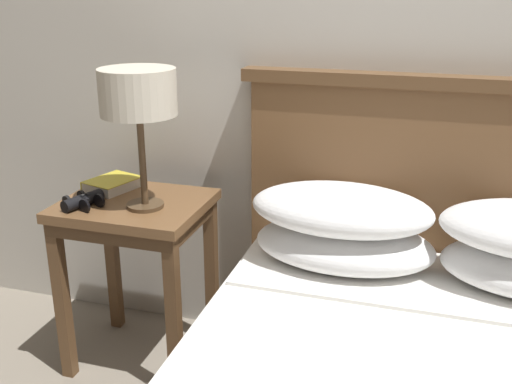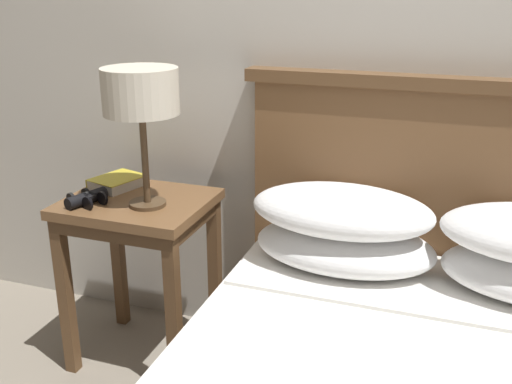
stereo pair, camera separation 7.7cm
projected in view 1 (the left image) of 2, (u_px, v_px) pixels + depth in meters
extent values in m
cube|color=beige|center=(350.00, 15.00, 2.06)|extent=(8.00, 0.06, 2.60)
cube|color=brown|center=(134.00, 205.00, 2.16)|extent=(0.51, 0.43, 0.04)
cube|color=brown|center=(135.00, 216.00, 2.17)|extent=(0.48, 0.40, 0.05)
cube|color=brown|center=(62.00, 301.00, 2.17)|extent=(0.04, 0.04, 0.63)
cube|color=brown|center=(174.00, 320.00, 2.05)|extent=(0.04, 0.04, 0.63)
cube|color=brown|center=(113.00, 259.00, 2.49)|extent=(0.04, 0.04, 0.63)
cube|color=brown|center=(212.00, 274.00, 2.37)|extent=(0.04, 0.04, 0.63)
cube|color=white|center=(433.00, 291.00, 1.85)|extent=(1.26, 0.28, 0.01)
cube|color=brown|center=(437.00, 238.00, 2.15)|extent=(1.38, 0.06, 1.07)
cube|color=brown|center=(454.00, 83.00, 1.97)|extent=(1.44, 0.10, 0.04)
ellipsoid|color=white|center=(344.00, 245.00, 2.01)|extent=(0.60, 0.36, 0.15)
ellipsoid|color=white|center=(341.00, 209.00, 1.97)|extent=(0.60, 0.36, 0.15)
cylinder|color=#4C3823|center=(145.00, 205.00, 2.09)|extent=(0.13, 0.13, 0.01)
cylinder|color=#4C3823|center=(142.00, 160.00, 2.04)|extent=(0.02, 0.02, 0.31)
cylinder|color=beige|center=(138.00, 92.00, 1.96)|extent=(0.26, 0.26, 0.15)
cube|color=silver|center=(113.00, 184.00, 2.27)|extent=(0.19, 0.22, 0.04)
cube|color=gold|center=(112.00, 179.00, 2.26)|extent=(0.19, 0.22, 0.00)
cube|color=gold|center=(100.00, 181.00, 2.31)|extent=(0.06, 0.18, 0.04)
cylinder|color=black|center=(75.00, 203.00, 2.07)|extent=(0.07, 0.10, 0.04)
cylinder|color=black|center=(85.00, 206.00, 2.04)|extent=(0.05, 0.02, 0.05)
cylinder|color=black|center=(67.00, 201.00, 2.09)|extent=(0.04, 0.02, 0.04)
cylinder|color=black|center=(90.00, 198.00, 2.12)|extent=(0.07, 0.10, 0.04)
cylinder|color=black|center=(99.00, 201.00, 2.09)|extent=(0.05, 0.02, 0.05)
cylinder|color=black|center=(81.00, 195.00, 2.14)|extent=(0.04, 0.02, 0.04)
cube|color=black|center=(83.00, 199.00, 2.09)|extent=(0.07, 0.05, 0.01)
cylinder|color=black|center=(83.00, 197.00, 2.09)|extent=(0.02, 0.02, 0.02)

